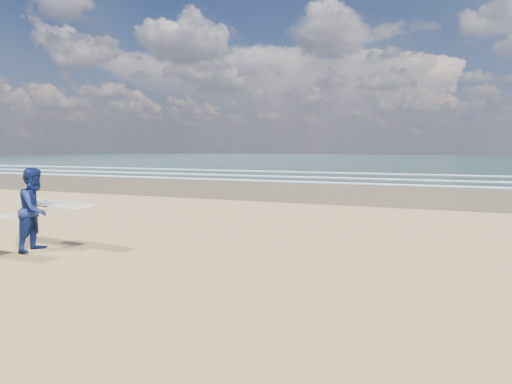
% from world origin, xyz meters
% --- Properties ---
extents(surfer_far, '(2.25, 1.30, 1.93)m').
position_xyz_m(surfer_far, '(-0.44, 1.37, 0.97)').
color(surfer_far, '#0D194A').
rests_on(surfer_far, ground).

